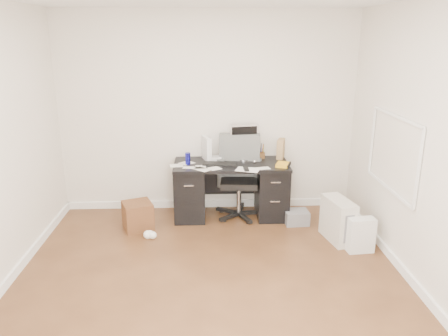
# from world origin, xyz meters

# --- Properties ---
(ground) EXTENTS (4.00, 4.00, 0.00)m
(ground) POSITION_xyz_m (0.00, 0.00, 0.00)
(ground) COLOR #472A16
(ground) RESTS_ON ground
(room_shell) EXTENTS (4.02, 4.02, 2.71)m
(room_shell) POSITION_xyz_m (0.03, 0.03, 1.66)
(room_shell) COLOR silver
(room_shell) RESTS_ON ground
(desk) EXTENTS (1.50, 0.70, 0.75)m
(desk) POSITION_xyz_m (0.30, 1.65, 0.40)
(desk) COLOR black
(desk) RESTS_ON ground
(loose_papers) EXTENTS (1.10, 0.60, 0.00)m
(loose_papers) POSITION_xyz_m (0.10, 1.60, 0.75)
(loose_papers) COLOR white
(loose_papers) RESTS_ON desk
(lcd_monitor) EXTENTS (0.42, 0.28, 0.49)m
(lcd_monitor) POSITION_xyz_m (0.48, 1.81, 1.00)
(lcd_monitor) COLOR #BCBCC1
(lcd_monitor) RESTS_ON desk
(keyboard) EXTENTS (0.46, 0.22, 0.03)m
(keyboard) POSITION_xyz_m (0.15, 1.58, 0.76)
(keyboard) COLOR black
(keyboard) RESTS_ON desk
(computer_mouse) EXTENTS (0.07, 0.07, 0.05)m
(computer_mouse) POSITION_xyz_m (0.61, 1.62, 0.78)
(computer_mouse) COLOR #BCBCC1
(computer_mouse) RESTS_ON desk
(travel_mug) EXTENTS (0.08, 0.08, 0.15)m
(travel_mug) POSITION_xyz_m (-0.27, 1.62, 0.83)
(travel_mug) COLOR #151590
(travel_mug) RESTS_ON desk
(white_binder) EXTENTS (0.20, 0.30, 0.32)m
(white_binder) POSITION_xyz_m (-0.02, 1.82, 0.91)
(white_binder) COLOR silver
(white_binder) RESTS_ON desk
(magazine_file) EXTENTS (0.17, 0.25, 0.26)m
(magazine_file) POSITION_xyz_m (0.99, 1.87, 0.88)
(magazine_file) COLOR #A87C51
(magazine_file) RESTS_ON desk
(pen_cup) EXTENTS (0.10, 0.10, 0.21)m
(pen_cup) POSITION_xyz_m (0.73, 1.86, 0.85)
(pen_cup) COLOR brown
(pen_cup) RESTS_ON desk
(yellow_book) EXTENTS (0.22, 0.25, 0.04)m
(yellow_book) POSITION_xyz_m (0.96, 1.49, 0.77)
(yellow_book) COLOR yellow
(yellow_book) RESTS_ON desk
(paper_remote) EXTENTS (0.34, 0.31, 0.02)m
(paper_remote) POSITION_xyz_m (0.49, 1.35, 0.76)
(paper_remote) COLOR white
(paper_remote) RESTS_ON desk
(office_chair) EXTENTS (0.68, 0.68, 1.10)m
(office_chair) POSITION_xyz_m (0.41, 1.64, 0.55)
(office_chair) COLOR #595B58
(office_chair) RESTS_ON ground
(pc_tower) EXTENTS (0.33, 0.55, 0.51)m
(pc_tower) POSITION_xyz_m (1.54, 0.88, 0.26)
(pc_tower) COLOR beige
(pc_tower) RESTS_ON ground
(shopping_bag) EXTENTS (0.32, 0.24, 0.40)m
(shopping_bag) POSITION_xyz_m (1.71, 0.57, 0.20)
(shopping_bag) COLOR silver
(shopping_bag) RESTS_ON ground
(wicker_basket) EXTENTS (0.45, 0.45, 0.34)m
(wicker_basket) POSITION_xyz_m (-0.90, 1.31, 0.17)
(wicker_basket) COLOR #522D18
(wicker_basket) RESTS_ON ground
(desk_printer) EXTENTS (0.31, 0.26, 0.18)m
(desk_printer) POSITION_xyz_m (1.14, 1.36, 0.09)
(desk_printer) COLOR slate
(desk_printer) RESTS_ON ground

